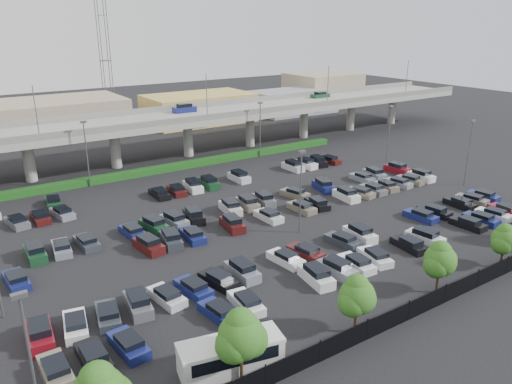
% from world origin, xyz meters
% --- Properties ---
extents(ground, '(280.00, 280.00, 0.00)m').
position_xyz_m(ground, '(0.00, 0.00, 0.00)').
color(ground, black).
extents(overpass, '(150.00, 13.00, 15.80)m').
position_xyz_m(overpass, '(-0.25, 32.01, 6.97)').
color(overpass, gray).
rests_on(overpass, ground).
extents(hedge, '(66.00, 1.60, 1.10)m').
position_xyz_m(hedge, '(0.00, 25.00, 0.55)').
color(hedge, '#154012').
rests_on(hedge, ground).
extents(fence, '(70.00, 0.10, 2.00)m').
position_xyz_m(fence, '(-0.05, -28.00, 0.90)').
color(fence, black).
rests_on(fence, ground).
extents(tree_row, '(65.07, 3.66, 5.94)m').
position_xyz_m(tree_row, '(0.70, -26.53, 3.52)').
color(tree_row, '#332316').
rests_on(tree_row, ground).
extents(shuttle_bus, '(8.14, 4.23, 2.49)m').
position_xyz_m(shuttle_bus, '(-19.98, -24.94, 1.36)').
color(shuttle_bus, silver).
rests_on(shuttle_bus, ground).
extents(parked_cars, '(63.07, 41.69, 1.67)m').
position_xyz_m(parked_cars, '(-1.26, -3.62, 0.63)').
color(parked_cars, '#6E6656').
rests_on(parked_cars, ground).
extents(light_poles, '(66.90, 48.38, 10.30)m').
position_xyz_m(light_poles, '(-4.13, 2.00, 6.24)').
color(light_poles, '#515156').
rests_on(light_poles, ground).
extents(distant_buildings, '(138.00, 24.00, 9.00)m').
position_xyz_m(distant_buildings, '(12.38, 61.81, 3.74)').
color(distant_buildings, gray).
rests_on(distant_buildings, ground).
extents(comm_tower, '(2.40, 2.40, 30.00)m').
position_xyz_m(comm_tower, '(4.00, 74.00, 15.61)').
color(comm_tower, '#515156').
rests_on(comm_tower, ground).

